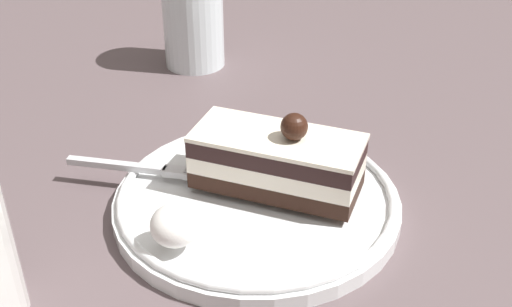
% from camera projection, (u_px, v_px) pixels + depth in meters
% --- Properties ---
extents(ground_plane, '(2.40, 2.40, 0.00)m').
position_uv_depth(ground_plane, '(285.00, 200.00, 0.46)').
color(ground_plane, '#594B4D').
extents(dessert_plate, '(0.20, 0.20, 0.02)m').
position_uv_depth(dessert_plate, '(256.00, 199.00, 0.45)').
color(dessert_plate, white).
rests_on(dessert_plate, ground_plane).
extents(cake_slice, '(0.12, 0.11, 0.06)m').
position_uv_depth(cake_slice, '(279.00, 161.00, 0.44)').
color(cake_slice, black).
rests_on(cake_slice, dessert_plate).
extents(whipped_cream_dollop, '(0.03, 0.03, 0.03)m').
position_uv_depth(whipped_cream_dollop, '(175.00, 225.00, 0.39)').
color(whipped_cream_dollop, white).
rests_on(whipped_cream_dollop, dessert_plate).
extents(fork, '(0.08, 0.10, 0.00)m').
position_uv_depth(fork, '(150.00, 169.00, 0.46)').
color(fork, silver).
rests_on(fork, dessert_plate).
extents(drink_glass_near, '(0.06, 0.06, 0.11)m').
position_uv_depth(drink_glass_near, '(193.00, 19.00, 0.64)').
color(drink_glass_near, silver).
rests_on(drink_glass_near, ground_plane).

